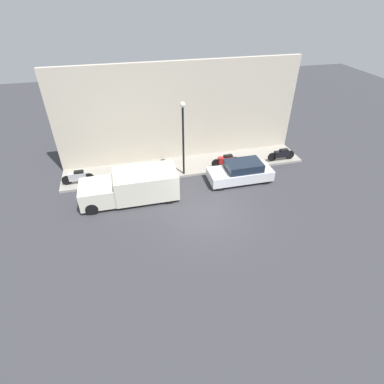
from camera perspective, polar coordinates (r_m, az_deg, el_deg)
ground_plane at (r=16.17m, az=2.86°, el=-4.21°), size 60.00×60.00×0.00m
sidewalk at (r=20.24m, az=-1.19°, el=4.98°), size 2.51×15.90×0.15m
building_facade at (r=20.14m, az=-2.21°, el=14.74°), size 0.30×15.90×6.46m
parked_car at (r=18.74m, az=9.28°, el=3.79°), size 1.61×3.92×1.30m
delivery_van at (r=17.10m, az=-11.48°, el=1.11°), size 2.04×5.36×1.68m
scooter_silver at (r=19.35m, az=-20.94°, el=2.72°), size 0.30×1.89×0.84m
motorcycle_red at (r=19.98m, az=6.48°, el=6.01°), size 0.30×1.92×0.81m
motorcycle_black at (r=21.49m, az=16.68°, el=6.91°), size 0.30×1.95×0.81m
streetlamp at (r=17.89m, az=-1.72°, el=11.83°), size 0.33×0.33×4.66m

